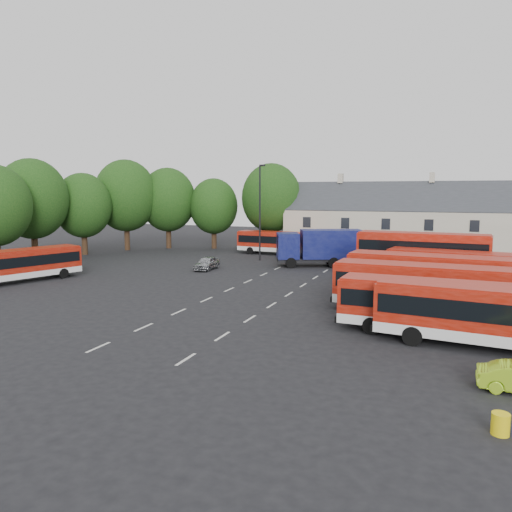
# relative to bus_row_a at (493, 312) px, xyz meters

# --- Properties ---
(ground) EXTENTS (140.00, 140.00, 0.00)m
(ground) POSITION_rel_bus_row_a_xyz_m (-18.36, 7.26, -1.89)
(ground) COLOR black
(ground) RESTS_ON ground
(lane_markings) EXTENTS (5.15, 33.80, 0.01)m
(lane_markings) POSITION_rel_bus_row_a_xyz_m (-15.86, 9.26, -1.88)
(lane_markings) COLOR beige
(lane_markings) RESTS_ON ground
(treeline) EXTENTS (29.92, 32.59, 12.01)m
(treeline) POSITION_rel_bus_row_a_xyz_m (-39.10, 26.63, 4.79)
(treeline) COLOR black
(treeline) RESTS_ON ground
(terrace_houses) EXTENTS (35.70, 7.13, 10.06)m
(terrace_houses) POSITION_rel_bus_row_a_xyz_m (-4.36, 37.26, 1.97)
(terrace_houses) COLOR beige
(terrace_houses) RESTS_ON ground
(bus_row_a) EXTENTS (11.34, 3.75, 3.15)m
(bus_row_a) POSITION_rel_bus_row_a_xyz_m (0.00, 0.00, 0.00)
(bus_row_a) COLOR silver
(bus_row_a) RESTS_ON ground
(bus_row_b) EXTENTS (10.76, 2.95, 3.01)m
(bus_row_b) POSITION_rel_bus_row_a_xyz_m (-2.45, 1.52, -0.08)
(bus_row_b) COLOR silver
(bus_row_b) RESTS_ON ground
(bus_row_c) EXTENTS (11.34, 3.12, 3.18)m
(bus_row_c) POSITION_rel_bus_row_a_xyz_m (-3.52, 6.52, 0.02)
(bus_row_c) COLOR silver
(bus_row_c) RESTS_ON ground
(bus_row_d) EXTENTS (12.00, 3.77, 3.34)m
(bus_row_d) POSITION_rel_bus_row_a_xyz_m (-3.08, 10.47, 0.11)
(bus_row_d) COLOR silver
(bus_row_d) RESTS_ON ground
(bus_row_e) EXTENTS (11.84, 4.53, 3.27)m
(bus_row_e) POSITION_rel_bus_row_a_xyz_m (-0.90, 13.97, 0.07)
(bus_row_e) COLOR silver
(bus_row_e) RESTS_ON ground
(bus_dd_south) EXTENTS (10.78, 3.27, 4.36)m
(bus_dd_south) POSITION_rel_bus_row_a_xyz_m (-4.19, 17.36, 0.59)
(bus_dd_south) COLOR silver
(bus_dd_south) RESTS_ON ground
(bus_dd_north) EXTENTS (9.92, 3.36, 3.99)m
(bus_dd_north) POSITION_rel_bus_row_a_xyz_m (-3.87, 19.49, 0.38)
(bus_dd_north) COLOR silver
(bus_dd_north) RESTS_ON ground
(bus_west) EXTENTS (5.28, 10.30, 2.85)m
(bus_west) POSITION_rel_bus_row_a_xyz_m (-36.44, 5.86, -0.18)
(bus_west) COLOR silver
(bus_west) RESTS_ON ground
(bus_north) EXTENTS (10.31, 3.17, 2.87)m
(bus_north) POSITION_rel_bus_row_a_xyz_m (-21.95, 31.82, -0.17)
(bus_north) COLOR silver
(bus_north) RESTS_ON ground
(box_truck) EXTENTS (9.13, 5.97, 3.83)m
(box_truck) POSITION_rel_bus_row_a_xyz_m (-14.64, 24.27, 0.26)
(box_truck) COLOR black
(box_truck) RESTS_ON ground
(silver_car) EXTENTS (1.79, 3.99, 1.33)m
(silver_car) POSITION_rel_bus_row_a_xyz_m (-24.70, 17.86, -1.22)
(silver_car) COLOR #999CA0
(silver_car) RESTS_ON ground
(grit_bin) EXTENTS (0.57, 0.57, 0.71)m
(grit_bin) POSITION_rel_bus_row_a_xyz_m (-0.35, -9.46, -1.53)
(grit_bin) COLOR yellow
(grit_bin) RESTS_ON ground
(lamppost) EXTENTS (0.75, 0.40, 10.77)m
(lamppost) POSITION_rel_bus_row_a_xyz_m (-22.12, 26.14, 3.85)
(lamppost) COLOR black
(lamppost) RESTS_ON ground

